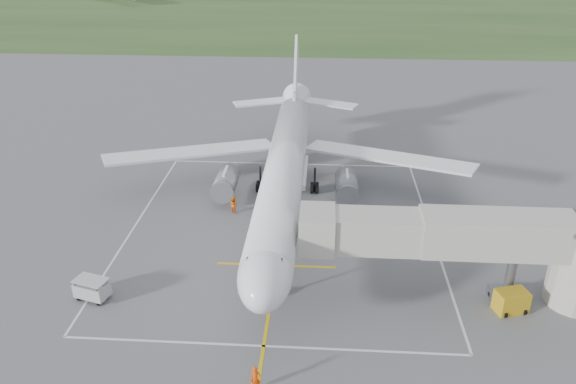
# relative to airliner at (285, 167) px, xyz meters

# --- Properties ---
(ground) EXTENTS (700.00, 700.00, 0.00)m
(ground) POSITION_rel_airliner_xyz_m (0.00, -0.75, -4.39)
(ground) COLOR #555557
(ground) RESTS_ON ground
(grass_strip) EXTENTS (700.00, 120.00, 0.02)m
(grass_strip) POSITION_rel_airliner_xyz_m (0.00, 129.25, -4.38)
(grass_strip) COLOR #2B481F
(grass_strip) RESTS_ON ground
(apron_markings) EXTENTS (28.20, 60.00, 0.01)m
(apron_markings) POSITION_rel_airliner_xyz_m (0.00, -6.57, -4.38)
(apron_markings) COLOR gold
(apron_markings) RESTS_ON ground
(airliner) EXTENTS (38.93, 46.75, 13.52)m
(airliner) POSITION_rel_airliner_xyz_m (0.00, 0.00, 0.00)
(airliner) COLOR white
(airliner) RESTS_ON ground
(jet_bridge) EXTENTS (23.40, 5.00, 7.20)m
(jet_bridge) POSITION_rel_airliner_xyz_m (15.72, -14.25, 0.35)
(jet_bridge) COLOR #9F9B90
(jet_bridge) RESTS_ON ground
(gpu_unit) EXTENTS (2.59, 2.12, 1.70)m
(gpu_unit) POSITION_rel_airliner_xyz_m (17.88, -15.70, -3.55)
(gpu_unit) COLOR #BA9217
(gpu_unit) RESTS_ON ground
(baggage_cart) EXTENTS (2.81, 2.13, 1.73)m
(baggage_cart) POSITION_rel_airliner_xyz_m (-13.61, -16.27, -3.51)
(baggage_cart) COLOR #B1B1B1
(baggage_cart) RESTS_ON ground
(ramp_worker_nose) EXTENTS (0.71, 0.54, 1.75)m
(ramp_worker_nose) POSITION_rel_airliner_xyz_m (-0.07, -24.72, -3.52)
(ramp_worker_nose) COLOR #E94207
(ramp_worker_nose) RESTS_ON ground
(ramp_worker_wing) EXTENTS (1.05, 1.02, 1.71)m
(ramp_worker_wing) POSITION_rel_airliner_xyz_m (-4.99, -1.43, -3.54)
(ramp_worker_wing) COLOR orange
(ramp_worker_wing) RESTS_ON ground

